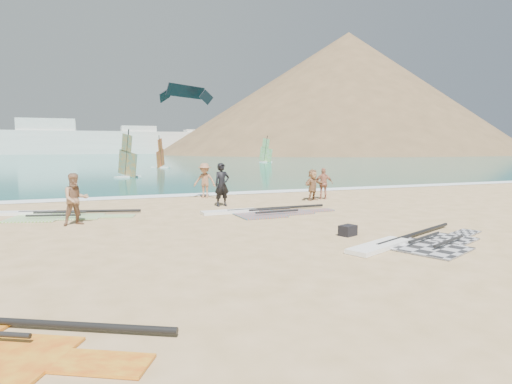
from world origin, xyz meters
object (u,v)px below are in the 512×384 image
object	(u,v)px
person_wetsuit	(222,185)
beachgoer_right	(313,185)
beachgoer_mid	(205,181)
rig_green	(48,215)
beachgoer_left	(76,199)
gear_bag_near	(348,230)
rig_orange	(259,212)
beachgoer_back	(324,184)
rig_grey	(414,243)

from	to	relation	value
person_wetsuit	beachgoer_right	bearing A→B (deg)	-2.63
beachgoer_mid	beachgoer_right	xyz separation A→B (m)	(4.94, -2.92, -0.14)
rig_green	person_wetsuit	size ratio (longest dim) A/B	2.94
beachgoer_left	beachgoer_right	world-z (taller)	beachgoer_left
rig_green	gear_bag_near	distance (m)	11.68
rig_orange	beachgoer_back	xyz separation A→B (m)	(4.86, 3.22, 0.77)
rig_grey	beachgoer_left	size ratio (longest dim) A/B	3.09
gear_bag_near	beachgoer_right	distance (m)	8.79
gear_bag_near	rig_green	bearing A→B (deg)	140.72
rig_grey	rig_orange	size ratio (longest dim) A/B	1.00
rig_orange	beachgoer_left	xyz separation A→B (m)	(-6.96, -0.16, 0.86)
beachgoer_left	person_wetsuit	bearing A→B (deg)	7.54
rig_grey	rig_green	size ratio (longest dim) A/B	0.96
gear_bag_near	beachgoer_mid	distance (m)	11.26
gear_bag_near	person_wetsuit	distance (m)	7.94
rig_grey	person_wetsuit	distance (m)	9.88
rig_grey	beachgoer_left	world-z (taller)	beachgoer_left
rig_grey	person_wetsuit	bearing A→B (deg)	83.64
rig_green	beachgoer_back	world-z (taller)	beachgoer_back
person_wetsuit	rig_green	bearing A→B (deg)	174.09
rig_green	beachgoer_left	size ratio (longest dim) A/B	3.21
rig_grey	beachgoer_right	distance (m)	10.14
rig_grey	beachgoer_right	size ratio (longest dim) A/B	3.53
rig_orange	beachgoer_back	distance (m)	5.88
rig_grey	person_wetsuit	world-z (taller)	person_wetsuit
rig_grey	person_wetsuit	xyz separation A→B (m)	(-2.87, 9.41, 0.95)
beachgoer_mid	beachgoer_right	bearing A→B (deg)	0.77
beachgoer_mid	beachgoer_back	distance (m)	6.30
rig_orange	person_wetsuit	distance (m)	2.86
rig_orange	beachgoer_back	size ratio (longest dim) A/B	3.45
rig_grey	beachgoer_right	world-z (taller)	beachgoer_right
gear_bag_near	beachgoer_left	distance (m)	9.37
beachgoer_left	beachgoer_mid	world-z (taller)	beachgoer_mid
rig_green	rig_orange	bearing A→B (deg)	-1.37
rig_grey	rig_green	distance (m)	13.62
rig_green	beachgoer_mid	xyz separation A→B (m)	(7.28, 3.69, 0.89)
rig_grey	gear_bag_near	world-z (taller)	gear_bag_near
beachgoer_right	beachgoer_mid	bearing A→B (deg)	124.31
beachgoer_back	rig_green	bearing A→B (deg)	29.85
beachgoer_left	rig_grey	bearing A→B (deg)	-53.08
rig_orange	beachgoer_mid	xyz separation A→B (m)	(-0.81, 5.97, 0.89)
rig_green	beachgoer_back	distance (m)	13.00
rig_green	person_wetsuit	world-z (taller)	person_wetsuit
rig_grey	beachgoer_mid	bearing A→B (deg)	79.17
rig_orange	beachgoer_mid	bearing A→B (deg)	95.48
gear_bag_near	beachgoer_back	size ratio (longest dim) A/B	0.31
rig_green	person_wetsuit	bearing A→B (deg)	16.64
gear_bag_near	beachgoer_back	bearing A→B (deg)	64.91
rig_green	beachgoer_left	distance (m)	2.82
rig_green	beachgoer_back	size ratio (longest dim) A/B	3.59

